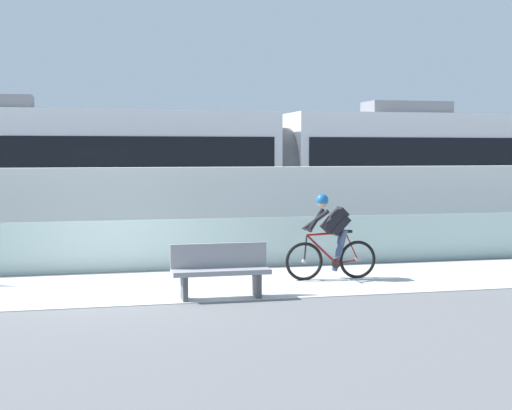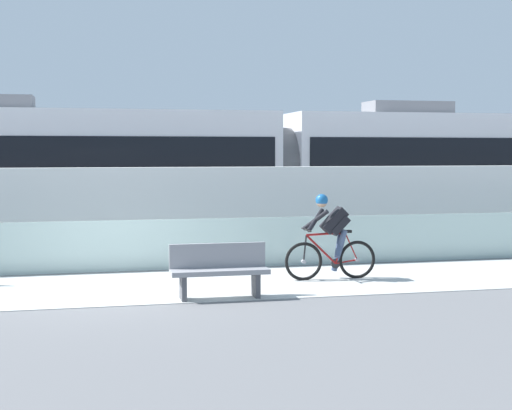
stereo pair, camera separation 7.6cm
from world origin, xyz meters
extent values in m
plane|color=slate|center=(0.00, 0.00, 0.00)|extent=(200.00, 200.00, 0.00)
cube|color=beige|center=(0.00, 0.00, 0.01)|extent=(32.00, 3.20, 0.01)
cube|color=#ADC6C1|center=(0.00, 1.85, 0.51)|extent=(32.00, 0.05, 1.02)
cube|color=silver|center=(0.00, 3.65, 1.02)|extent=(32.00, 0.36, 2.04)
cube|color=#595654|center=(0.00, 6.13, 0.00)|extent=(32.00, 0.08, 0.01)
cube|color=#595654|center=(0.00, 7.57, 0.00)|extent=(32.00, 0.08, 0.01)
cube|color=silver|center=(-1.00, 6.85, 1.90)|extent=(11.00, 2.50, 3.10)
cube|color=black|center=(-1.00, 6.85, 2.25)|extent=(10.56, 2.54, 1.04)
cube|color=red|center=(-1.00, 6.85, 0.53)|extent=(10.78, 2.53, 0.28)
cube|color=#232326|center=(2.52, 6.85, 0.36)|extent=(1.40, 1.88, 0.20)
cylinder|color=black|center=(2.52, 6.13, 0.30)|extent=(0.60, 0.10, 0.60)
cylinder|color=black|center=(2.52, 7.57, 0.30)|extent=(0.60, 0.10, 0.60)
cube|color=silver|center=(10.50, 6.85, 1.90)|extent=(11.00, 2.50, 3.10)
cube|color=black|center=(10.50, 6.85, 2.25)|extent=(10.56, 2.54, 1.04)
cube|color=red|center=(10.50, 6.85, 0.53)|extent=(10.78, 2.53, 0.28)
cube|color=slate|center=(8.52, 6.85, 3.63)|extent=(2.40, 1.10, 0.36)
cube|color=#232326|center=(6.98, 6.85, 0.36)|extent=(1.40, 1.88, 0.20)
cylinder|color=black|center=(6.98, 6.13, 0.30)|extent=(0.60, 0.10, 0.60)
cylinder|color=black|center=(6.98, 7.57, 0.30)|extent=(0.60, 0.10, 0.60)
cylinder|color=#59595B|center=(4.75, 6.85, 1.90)|extent=(0.60, 2.30, 2.30)
torus|color=black|center=(3.42, 0.00, 0.36)|extent=(0.72, 0.06, 0.72)
cylinder|color=#99999E|center=(3.42, 0.00, 0.36)|extent=(0.07, 0.10, 0.07)
torus|color=black|center=(4.47, 0.00, 0.36)|extent=(0.72, 0.06, 0.72)
cylinder|color=#99999E|center=(4.47, 0.00, 0.36)|extent=(0.07, 0.10, 0.07)
cylinder|color=maroon|center=(3.75, 0.00, 0.57)|extent=(0.60, 0.04, 0.58)
cylinder|color=maroon|center=(4.13, 0.00, 0.59)|extent=(0.22, 0.04, 0.59)
cylinder|color=maroon|center=(3.84, 0.00, 0.86)|extent=(0.76, 0.04, 0.07)
cylinder|color=maroon|center=(4.25, 0.00, 0.33)|extent=(0.43, 0.03, 0.09)
cylinder|color=maroon|center=(4.34, 0.00, 0.62)|extent=(0.27, 0.02, 0.53)
cylinder|color=black|center=(3.44, 0.00, 0.60)|extent=(0.08, 0.03, 0.49)
cube|color=black|center=(4.22, 0.00, 0.90)|extent=(0.24, 0.10, 0.05)
cylinder|color=black|center=(3.47, 0.00, 0.95)|extent=(0.03, 0.58, 0.03)
cylinder|color=#262628|center=(4.04, 0.00, 0.30)|extent=(0.18, 0.02, 0.18)
cube|color=black|center=(4.00, 0.00, 1.11)|extent=(0.50, 0.28, 0.51)
cube|color=black|center=(4.10, 0.00, 1.02)|extent=(0.38, 0.30, 0.38)
sphere|color=tan|center=(3.76, 0.00, 1.46)|extent=(0.20, 0.20, 0.20)
sphere|color=#195999|center=(3.76, 0.00, 1.49)|extent=(0.23, 0.23, 0.23)
cylinder|color=black|center=(3.64, 0.00, 1.12)|extent=(0.44, 0.41, 0.41)
cylinder|color=black|center=(3.64, 0.00, 1.12)|extent=(0.44, 0.41, 0.41)
cylinder|color=#384766|center=(4.11, 0.00, 0.55)|extent=(0.29, 0.33, 0.80)
cylinder|color=#384766|center=(4.11, 0.00, 0.69)|extent=(0.29, 0.33, 0.54)
cube|color=gray|center=(1.61, -1.35, 0.45)|extent=(1.60, 0.44, 0.08)
cube|color=gray|center=(1.61, -1.15, 0.69)|extent=(1.60, 0.06, 0.40)
cube|color=#4C4C51|center=(1.01, -1.35, 0.21)|extent=(0.08, 0.36, 0.41)
cube|color=#4C4C51|center=(2.21, -1.35, 0.21)|extent=(0.08, 0.36, 0.41)
camera|label=1|loc=(-0.53, -13.15, 2.40)|focal=52.32mm
camera|label=2|loc=(-0.46, -13.17, 2.40)|focal=52.32mm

